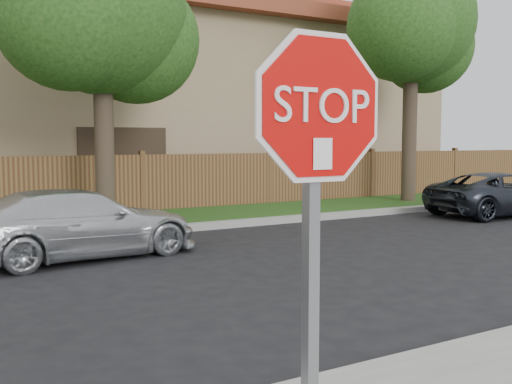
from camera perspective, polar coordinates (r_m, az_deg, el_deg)
tree_mid at (r=14.26m, az=-14.29°, el=16.50°), size 4.80×3.90×7.35m
tree_right at (r=19.33m, az=14.95°, el=15.49°), size 4.80×3.90×8.20m
stop_sign at (r=2.91m, az=5.82°, el=1.68°), size 1.01×0.13×2.55m
sedan_right at (r=10.51m, az=-16.46°, el=-2.90°), size 4.22×2.13×1.18m
sedan_far_right at (r=17.04m, az=22.37°, el=-0.18°), size 4.27×2.31×1.14m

